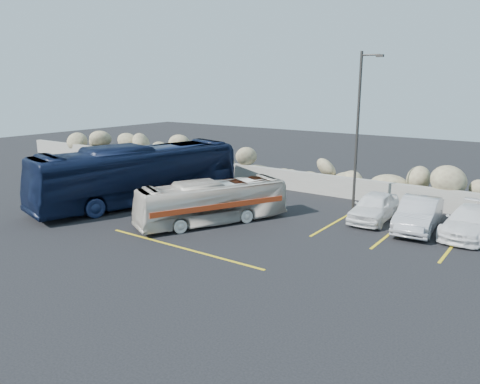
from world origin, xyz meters
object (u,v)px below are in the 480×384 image
Objects in this scene: car_a at (374,207)px; car_c at (470,222)px; lamppost at (359,128)px; car_b at (419,214)px; tour_coach at (138,174)px; vintage_bus at (212,202)px.

car_c is (4.21, 0.13, -0.05)m from car_a.
lamppost is 5.20m from car_b.
car_b is 1.01× the size of car_c.
tour_coach is at bearing -161.04° from car_c.
car_c is at bearing 52.32° from vintage_bus.
tour_coach is at bearing -159.16° from vintage_bus.
vintage_bus is at bearing -128.58° from lamppost.
car_b is at bearing 55.61° from vintage_bus.
vintage_bus is 1.83× the size of car_a.
car_a is at bearing 34.35° from tour_coach.
lamppost is 1.81× the size of car_b.
vintage_bus is 1.68× the size of car_c.
lamppost is 6.76m from car_c.
car_b is at bearing 30.46° from tour_coach.
tour_coach reaches higher than car_b.
car_b is at bearing -165.68° from car_c.
car_a is at bearing 168.25° from car_b.
tour_coach reaches higher than vintage_bus.
car_a is 2.17m from car_b.
tour_coach is 14.49m from car_b.
car_b is at bearing -8.87° from car_a.
vintage_bus is at bearing -143.43° from car_a.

